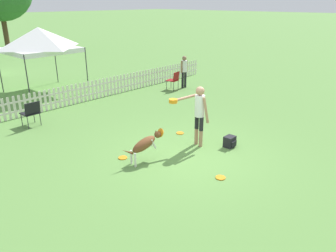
# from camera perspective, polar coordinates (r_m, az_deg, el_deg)

# --- Properties ---
(ground_plane) EXTENTS (240.00, 240.00, 0.00)m
(ground_plane) POSITION_cam_1_polar(r_m,az_deg,el_deg) (9.05, 3.65, -5.02)
(ground_plane) COLOR #5B8C42
(handler_person) EXTENTS (0.96, 0.83, 1.76)m
(handler_person) POSITION_cam_1_polar(r_m,az_deg,el_deg) (9.24, 5.21, 2.96)
(handler_person) COLOR tan
(handler_person) RESTS_ON ground_plane
(leaping_dog) EXTENTS (1.24, 0.45, 0.82)m
(leaping_dog) POSITION_cam_1_polar(r_m,az_deg,el_deg) (8.48, -3.98, -3.08)
(leaping_dog) COLOR brown
(leaping_dog) RESTS_ON ground_plane
(frisbee_near_handler) EXTENTS (0.24, 0.24, 0.02)m
(frisbee_near_handler) POSITION_cam_1_polar(r_m,az_deg,el_deg) (8.93, -7.87, -5.49)
(frisbee_near_handler) COLOR orange
(frisbee_near_handler) RESTS_ON ground_plane
(frisbee_near_dog) EXTENTS (0.24, 0.24, 0.02)m
(frisbee_near_dog) POSITION_cam_1_polar(r_m,az_deg,el_deg) (8.01, 9.13, -8.86)
(frisbee_near_dog) COLOR orange
(frisbee_near_dog) RESTS_ON ground_plane
(frisbee_midfield) EXTENTS (0.24, 0.24, 0.02)m
(frisbee_midfield) POSITION_cam_1_polar(r_m,az_deg,el_deg) (10.45, 2.12, -1.24)
(frisbee_midfield) COLOR orange
(frisbee_midfield) RESTS_ON ground_plane
(backpack_on_grass) EXTENTS (0.31, 0.29, 0.32)m
(backpack_on_grass) POSITION_cam_1_polar(r_m,az_deg,el_deg) (9.62, 10.71, -2.70)
(backpack_on_grass) COLOR black
(backpack_on_grass) RESTS_ON ground_plane
(picket_fence) EXTENTS (16.92, 0.04, 0.82)m
(picket_fence) POSITION_cam_1_polar(r_m,az_deg,el_deg) (13.67, -17.68, 4.92)
(picket_fence) COLOR silver
(picket_fence) RESTS_ON ground_plane
(folding_chair_blue_left) EXTENTS (0.56, 0.57, 0.87)m
(folding_chair_blue_left) POSITION_cam_1_polar(r_m,az_deg,el_deg) (15.56, 1.06, 8.19)
(folding_chair_blue_left) COLOR #333338
(folding_chair_blue_left) RESTS_ON ground_plane
(folding_chair_center) EXTENTS (0.53, 0.55, 0.87)m
(folding_chair_center) POSITION_cam_1_polar(r_m,az_deg,el_deg) (11.80, -22.73, 2.33)
(folding_chair_center) COLOR #333338
(folding_chair_center) RESTS_ON ground_plane
(canopy_tent_main) EXTENTS (2.81, 2.81, 2.90)m
(canopy_tent_main) POSITION_cam_1_polar(r_m,az_deg,el_deg) (15.88, -21.51, 13.79)
(canopy_tent_main) COLOR #333338
(canopy_tent_main) RESTS_ON ground_plane
(spectator_standing) EXTENTS (0.41, 0.27, 1.53)m
(spectator_standing) POSITION_cam_1_polar(r_m,az_deg,el_deg) (15.87, 2.83, 9.89)
(spectator_standing) COLOR black
(spectator_standing) RESTS_ON ground_plane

